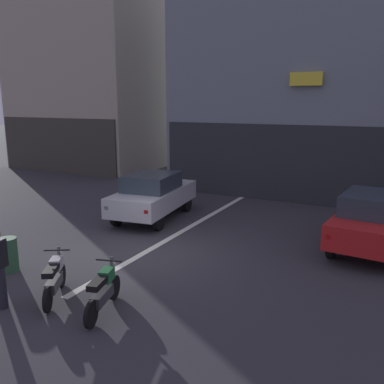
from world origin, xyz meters
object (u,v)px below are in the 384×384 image
(car_silver_crossing_near, at_px, (153,194))
(motorcycle_silver_row_leftmost, at_px, (55,278))
(trash_bin, at_px, (9,255))
(car_black_down_street, at_px, (305,170))
(motorcycle_green_row_left_mid, at_px, (103,290))
(car_red_parked_kerbside, at_px, (373,219))

(car_silver_crossing_near, bearing_deg, motorcycle_silver_row_leftmost, -76.49)
(motorcycle_silver_row_leftmost, distance_m, trash_bin, 2.15)
(car_black_down_street, height_order, motorcycle_green_row_left_mid, car_black_down_street)
(car_silver_crossing_near, xyz_separation_m, motorcycle_green_row_left_mid, (2.78, -6.18, -0.43))
(car_silver_crossing_near, xyz_separation_m, car_black_down_street, (3.62, 8.00, 0.00))
(car_red_parked_kerbside, relative_size, trash_bin, 5.00)
(motorcycle_silver_row_leftmost, xyz_separation_m, trash_bin, (-2.08, 0.53, -0.03))
(car_red_parked_kerbside, bearing_deg, trash_bin, -143.51)
(motorcycle_green_row_left_mid, bearing_deg, car_black_down_street, 86.62)
(car_red_parked_kerbside, height_order, motorcycle_green_row_left_mid, car_red_parked_kerbside)
(car_silver_crossing_near, xyz_separation_m, motorcycle_silver_row_leftmost, (1.49, -6.19, -0.43))
(car_silver_crossing_near, xyz_separation_m, car_red_parked_kerbside, (7.21, 0.12, 0.00))
(car_silver_crossing_near, relative_size, motorcycle_silver_row_leftmost, 2.93)
(motorcycle_silver_row_leftmost, bearing_deg, trash_bin, 165.61)
(motorcycle_silver_row_leftmost, bearing_deg, car_red_parked_kerbside, 47.78)
(car_black_down_street, distance_m, motorcycle_silver_row_leftmost, 14.35)
(car_black_down_street, bearing_deg, motorcycle_green_row_left_mid, -93.38)
(car_red_parked_kerbside, xyz_separation_m, car_black_down_street, (-3.59, 7.88, 0.00))
(car_black_down_street, bearing_deg, car_red_parked_kerbside, -65.50)
(motorcycle_green_row_left_mid, bearing_deg, motorcycle_silver_row_leftmost, -179.64)
(car_red_parked_kerbside, distance_m, trash_bin, 9.72)
(motorcycle_green_row_left_mid, bearing_deg, car_silver_crossing_near, 114.26)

